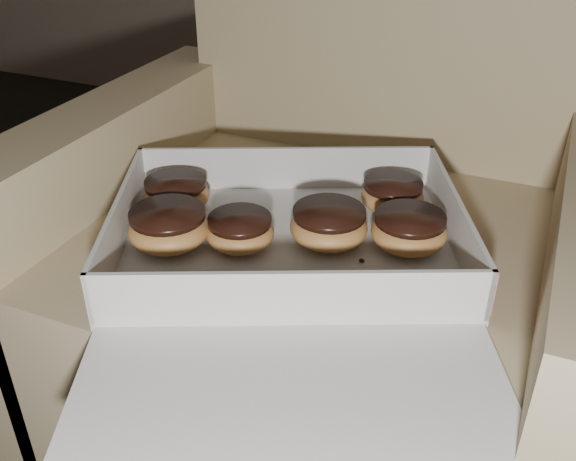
{
  "coord_description": "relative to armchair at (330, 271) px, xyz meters",
  "views": [
    {
      "loc": [
        0.43,
        0.22,
        0.84
      ],
      "look_at": [
        0.15,
        0.88,
        0.41
      ],
      "focal_mm": 40.0,
      "sensor_mm": 36.0,
      "label": 1
    }
  ],
  "objects": [
    {
      "name": "donut_a",
      "position": [
        0.08,
        0.02,
        0.15
      ],
      "size": [
        0.09,
        0.09,
        0.04
      ],
      "color": "#C98746",
      "rests_on": "bakery_box"
    },
    {
      "name": "donut_d",
      "position": [
        0.13,
        -0.08,
        0.15
      ],
      "size": [
        0.1,
        0.1,
        0.05
      ],
      "color": "#C98746",
      "rests_on": "bakery_box"
    },
    {
      "name": "bakery_box",
      "position": [
        0.01,
        -0.17,
        0.13
      ],
      "size": [
        0.61,
        0.65,
        0.07
      ],
      "rotation": [
        0.0,
        0.0,
        0.42
      ],
      "color": "silver",
      "rests_on": "armchair"
    },
    {
      "name": "armchair",
      "position": [
        0.0,
        0.0,
        0.0
      ],
      "size": [
        0.82,
        0.69,
        0.85
      ],
      "color": "tan",
      "rests_on": "floor"
    },
    {
      "name": "donut_f",
      "position": [
        -0.07,
        -0.16,
        0.14
      ],
      "size": [
        0.09,
        0.09,
        0.04
      ],
      "color": "#C98746",
      "rests_on": "bakery_box"
    },
    {
      "name": "crumb_a",
      "position": [
        0.13,
        -0.08,
        0.12
      ],
      "size": [
        0.01,
        0.01,
        0.0
      ],
      "primitive_type": "ellipsoid",
      "color": "black",
      "rests_on": "bakery_box"
    },
    {
      "name": "donut_c",
      "position": [
        -0.2,
        -0.1,
        0.15
      ],
      "size": [
        0.09,
        0.09,
        0.05
      ],
      "color": "#C98746",
      "rests_on": "bakery_box"
    },
    {
      "name": "crumb_c",
      "position": [
        -0.06,
        -0.25,
        0.12
      ],
      "size": [
        0.01,
        0.01,
        0.0
      ],
      "primitive_type": "ellipsoid",
      "color": "black",
      "rests_on": "bakery_box"
    },
    {
      "name": "donut_e",
      "position": [
        0.03,
        -0.11,
        0.15
      ],
      "size": [
        0.1,
        0.1,
        0.05
      ],
      "color": "#C98746",
      "rests_on": "bakery_box"
    },
    {
      "name": "donut_b",
      "position": [
        -0.16,
        -0.19,
        0.15
      ],
      "size": [
        0.11,
        0.11,
        0.05
      ],
      "color": "#C98746",
      "rests_on": "bakery_box"
    },
    {
      "name": "crumb_b",
      "position": [
        0.09,
        -0.13,
        0.12
      ],
      "size": [
        0.01,
        0.01,
        0.0
      ],
      "primitive_type": "ellipsoid",
      "color": "black",
      "rests_on": "bakery_box"
    }
  ]
}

